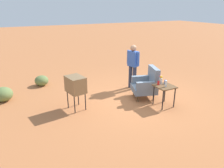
# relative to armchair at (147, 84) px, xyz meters

# --- Properties ---
(ground_plane) EXTENTS (60.00, 60.00, 0.00)m
(ground_plane) POSITION_rel_armchair_xyz_m (-0.10, -0.28, -0.50)
(ground_plane) COLOR #B76B3D
(armchair) EXTENTS (0.96, 0.98, 1.06)m
(armchair) POSITION_rel_armchair_xyz_m (0.00, 0.00, 0.00)
(armchair) COLOR brown
(armchair) RESTS_ON ground
(side_table) EXTENTS (0.56, 0.56, 0.67)m
(side_table) POSITION_rel_armchair_xyz_m (0.77, 0.10, 0.07)
(side_table) COLOR black
(side_table) RESTS_ON ground
(tv_on_stand) EXTENTS (0.67, 0.54, 1.03)m
(tv_on_stand) POSITION_rel_armchair_xyz_m (-0.23, -2.39, 0.28)
(tv_on_stand) COLOR black
(tv_on_stand) RESTS_ON ground
(person_standing) EXTENTS (0.55, 0.32, 1.64)m
(person_standing) POSITION_rel_armchair_xyz_m (-0.99, 0.04, 0.44)
(person_standing) COLOR #2D3347
(person_standing) RESTS_ON ground
(soda_can_red) EXTENTS (0.07, 0.07, 0.12)m
(soda_can_red) POSITION_rel_armchair_xyz_m (0.61, -0.02, 0.23)
(soda_can_red) COLOR red
(soda_can_red) RESTS_ON side_table
(soda_can_blue) EXTENTS (0.07, 0.07, 0.12)m
(soda_can_blue) POSITION_rel_armchair_xyz_m (0.63, 0.23, 0.23)
(soda_can_blue) COLOR blue
(soda_can_blue) RESTS_ON side_table
(bottle_short_clear) EXTENTS (0.06, 0.06, 0.20)m
(bottle_short_clear) POSITION_rel_armchair_xyz_m (0.85, 0.07, 0.27)
(bottle_short_clear) COLOR silver
(bottle_short_clear) RESTS_ON side_table
(flower_vase) EXTENTS (0.15, 0.09, 0.27)m
(flower_vase) POSITION_rel_armchair_xyz_m (0.56, 0.11, 0.32)
(flower_vase) COLOR silver
(flower_vase) RESTS_ON side_table
(shrub_near) EXTENTS (0.60, 0.60, 0.47)m
(shrub_near) POSITION_rel_armchair_xyz_m (-1.87, -4.36, -0.26)
(shrub_near) COLOR olive
(shrub_near) RESTS_ON ground
(shrub_mid) EXTENTS (0.52, 0.52, 0.40)m
(shrub_mid) POSITION_rel_armchair_xyz_m (-2.80, -2.99, -0.30)
(shrub_mid) COLOR olive
(shrub_mid) RESTS_ON ground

